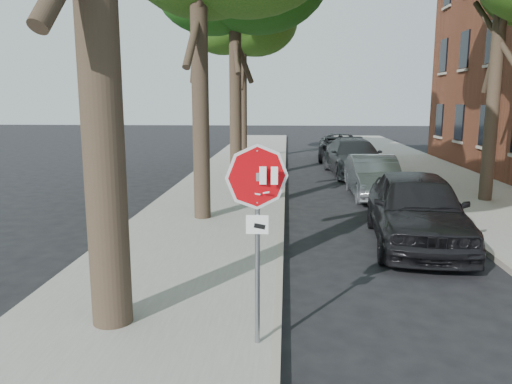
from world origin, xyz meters
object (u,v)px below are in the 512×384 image
(car_b, at_px, (373,177))
(car_d, at_px, (340,147))
(tree_far, at_px, (243,23))
(car_a, at_px, (417,208))
(stop_sign, at_px, (257,206))
(car_c, at_px, (354,157))

(car_b, distance_m, car_d, 10.68)
(tree_far, bearing_deg, car_b, -62.58)
(car_b, height_order, car_d, car_d)
(car_a, bearing_deg, stop_sign, -117.53)
(car_a, xyz_separation_m, car_b, (0.00, 5.70, -0.14))
(car_d, bearing_deg, tree_far, -171.51)
(car_a, height_order, car_b, car_a)
(car_b, bearing_deg, car_a, -90.29)
(stop_sign, bearing_deg, tree_far, 95.46)
(tree_far, xyz_separation_m, car_b, (5.32, -10.26, -6.51))
(car_c, bearing_deg, car_d, 85.25)
(stop_sign, xyz_separation_m, car_a, (3.30, 5.18, -1.11))
(tree_far, relative_size, car_c, 1.73)
(stop_sign, distance_m, car_b, 11.43)
(car_a, relative_size, car_c, 0.91)
(tree_far, xyz_separation_m, car_d, (5.32, 0.42, -6.50))
(stop_sign, height_order, car_b, stop_sign)
(car_b, bearing_deg, stop_sign, -107.16)
(car_b, relative_size, car_d, 0.83)
(stop_sign, relative_size, car_c, 0.48)
(tree_far, relative_size, car_d, 1.82)
(tree_far, height_order, car_d, tree_far)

